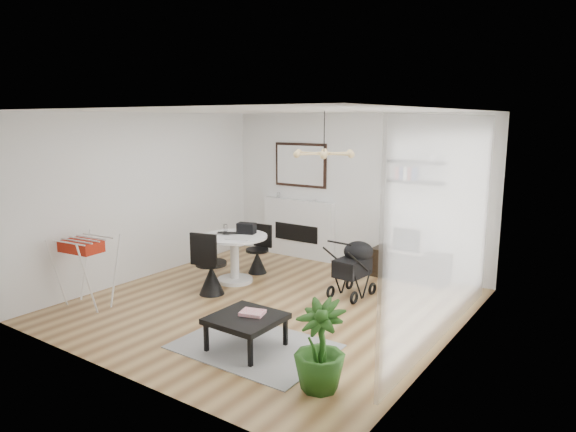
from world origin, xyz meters
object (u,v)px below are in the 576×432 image
Objects in this scene: tv_console at (410,265)px; dining_table at (235,251)px; fireplace at (298,221)px; crt_tv at (412,238)px; drying_rack at (86,270)px; stroller at (354,270)px; potted_plant at (320,346)px; coffee_table at (246,320)px.

tv_console is 1.19× the size of dining_table.
fireplace is 2.31m from crt_tv.
drying_rack is 1.10× the size of stroller.
drying_rack reaches higher than crt_tv.
crt_tv is (2.31, -0.16, 0.02)m from fireplace.
crt_tv is 4.98m from drying_rack.
potted_plant is at bearing -36.24° from dining_table.
drying_rack is at bearing -116.08° from dining_table.
coffee_table is at bearing 165.94° from potted_plant.
fireplace reaches higher than dining_table.
tv_console is (2.29, -0.15, -0.45)m from fireplace.
crt_tv is 0.50× the size of dining_table.
crt_tv is 3.61m from coffee_table.
potted_plant is at bearing -64.64° from stroller.
fireplace is 1.72× the size of tv_console.
coffee_table is at bearing -98.94° from tv_console.
coffee_table is 1.19m from potted_plant.
coffee_table is (1.72, -1.81, -0.16)m from dining_table.
coffee_table is (1.74, -3.70, -0.33)m from fireplace.
fireplace is 2.39× the size of stroller.
coffee_table is (-0.16, -2.34, -0.03)m from stroller.
potted_plant reaches higher than dining_table.
crt_tv is at bearing 43.21° from drying_rack.
crt_tv reaches higher than potted_plant.
drying_rack is at bearing -131.13° from crt_tv.
dining_table is (0.02, -1.89, -0.18)m from fireplace.
drying_rack is at bearing -131.00° from tv_console.
coffee_table is (2.70, 0.20, -0.17)m from drying_rack.
crt_tv is 0.54× the size of drying_rack.
stroller is at bearing 86.20° from coffee_table.
drying_rack is (-0.96, -3.90, -0.16)m from fireplace.
stroller is (1.87, 0.53, -0.12)m from dining_table.
coffee_table is at bearing -64.88° from fireplace.
crt_tv is at bearing 75.62° from stroller.
crt_tv is at bearing -3.88° from fireplace.
fireplace is 4.06× the size of crt_tv.
drying_rack is (-3.26, -3.75, 0.29)m from tv_console.
tv_console is 1.40× the size of potted_plant.
stroller is (-0.42, -1.20, -0.32)m from crt_tv.
crt_tv is (0.01, -0.00, 0.47)m from tv_console.
fireplace is 2.18× the size of drying_rack.
tv_console is at bearing 81.06° from coffee_table.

